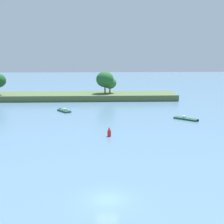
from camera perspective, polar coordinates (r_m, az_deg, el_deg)
name	(u,v)px	position (r m, az deg, el deg)	size (l,w,h in m)	color
ground_plane	(107,199)	(38.92, -0.83, -14.89)	(400.00, 400.00, 0.00)	slate
treeline_island	(41,92)	(112.63, -12.16, 3.43)	(82.85, 12.13, 10.34)	#4C6038
fishing_skiff	(64,111)	(90.36, -8.28, 0.22)	(4.15, 4.96, 0.92)	#19472D
small_motorboat	(186,119)	(81.30, 12.68, -1.15)	(5.47, 5.15, 0.91)	#19472D
channel_buoy_red	(109,132)	(64.42, -0.48, -3.53)	(0.70, 0.70, 1.90)	red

